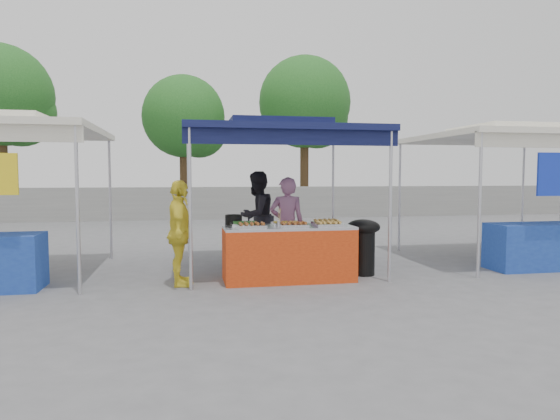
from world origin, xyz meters
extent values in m
plane|color=#605F62|center=(0.00, 0.00, 0.00)|extent=(80.00, 80.00, 0.00)
cube|color=gray|center=(0.00, 11.00, 0.60)|extent=(40.00, 0.25, 1.20)
cylinder|color=silver|center=(-1.50, -0.50, 1.15)|extent=(0.05, 0.05, 2.30)
cylinder|color=silver|center=(1.50, -0.50, 1.15)|extent=(0.05, 0.05, 2.30)
cylinder|color=silver|center=(-1.50, 2.50, 1.15)|extent=(0.05, 0.05, 2.30)
cylinder|color=silver|center=(1.50, 2.50, 1.15)|extent=(0.05, 0.05, 2.30)
cube|color=#111645|center=(0.00, 1.00, 2.35)|extent=(3.20, 3.20, 0.10)
cube|color=#111645|center=(0.00, 1.00, 2.48)|extent=(1.65, 1.65, 0.18)
cube|color=#111645|center=(0.00, -0.50, 2.20)|extent=(3.20, 0.04, 0.25)
cylinder|color=silver|center=(-3.00, -0.50, 1.15)|extent=(0.05, 0.05, 2.30)
cylinder|color=silver|center=(-3.00, 2.50, 1.15)|extent=(0.05, 0.05, 2.30)
cube|color=yellow|center=(-3.95, -0.52, 1.65)|extent=(0.45, 0.04, 0.55)
cylinder|color=silver|center=(3.00, -0.50, 1.15)|extent=(0.05, 0.05, 2.30)
cylinder|color=silver|center=(3.00, 2.50, 1.15)|extent=(0.05, 0.05, 2.30)
cylinder|color=silver|center=(6.00, 2.50, 1.15)|extent=(0.05, 0.05, 2.30)
cube|color=white|center=(4.50, 1.00, 2.35)|extent=(3.20, 3.20, 0.10)
cube|color=white|center=(4.50, 1.00, 2.48)|extent=(1.65, 1.65, 0.18)
cube|color=#2145AD|center=(4.50, 0.00, 0.40)|extent=(1.80, 0.70, 0.80)
cylinder|color=#45301A|center=(-8.28, 12.75, 2.07)|extent=(0.36, 0.36, 4.14)
sphere|color=#256321|center=(-8.28, 12.75, 4.61)|extent=(3.78, 3.78, 3.78)
sphere|color=#256321|center=(-7.68, 12.95, 4.02)|extent=(2.60, 2.60, 2.60)
cylinder|color=#45301A|center=(-1.59, 12.64, 1.77)|extent=(0.36, 0.36, 3.55)
sphere|color=#256321|center=(-1.59, 12.64, 3.95)|extent=(3.24, 3.24, 3.24)
sphere|color=#256321|center=(-0.99, 12.84, 3.45)|extent=(2.23, 2.23, 2.23)
cylinder|color=#45301A|center=(3.43, 13.09, 2.11)|extent=(0.36, 0.36, 4.23)
sphere|color=#256321|center=(3.43, 13.09, 4.71)|extent=(3.87, 3.87, 3.87)
sphere|color=#256321|center=(4.03, 13.29, 4.11)|extent=(2.66, 2.66, 2.66)
cube|color=red|center=(0.00, -0.10, 0.40)|extent=(2.00, 0.80, 0.81)
cube|color=silver|center=(0.00, -0.10, 0.83)|extent=(2.00, 0.80, 0.04)
cube|color=silver|center=(-0.60, -0.33, 0.88)|extent=(0.42, 0.30, 0.05)
cube|color=brown|center=(-0.60, -0.33, 0.91)|extent=(0.35, 0.25, 0.02)
cube|color=silver|center=(0.03, -0.34, 0.88)|extent=(0.42, 0.30, 0.05)
cube|color=brown|center=(0.03, -0.34, 0.91)|extent=(0.35, 0.25, 0.02)
cube|color=silver|center=(0.58, -0.33, 0.88)|extent=(0.42, 0.30, 0.05)
cube|color=#BA8E3F|center=(0.58, -0.33, 0.91)|extent=(0.35, 0.25, 0.02)
cube|color=silver|center=(-0.67, -0.04, 0.88)|extent=(0.42, 0.30, 0.05)
cube|color=#255D1F|center=(-0.67, -0.04, 0.91)|extent=(0.35, 0.25, 0.02)
cube|color=silver|center=(-0.03, -0.03, 0.88)|extent=(0.42, 0.30, 0.05)
cube|color=gold|center=(-0.03, -0.03, 0.91)|extent=(0.35, 0.25, 0.02)
cube|color=silver|center=(0.63, -0.02, 0.88)|extent=(0.42, 0.30, 0.05)
cube|color=#BA8E3F|center=(0.63, -0.02, 0.91)|extent=(0.35, 0.25, 0.02)
cylinder|color=black|center=(-0.82, 0.25, 0.93)|extent=(0.27, 0.27, 0.16)
cylinder|color=silver|center=(-0.17, -0.23, 0.89)|extent=(0.07, 0.07, 0.09)
cylinder|color=black|center=(1.29, 0.09, 0.37)|extent=(0.38, 0.38, 0.74)
ellipsoid|color=black|center=(1.29, 0.09, 0.80)|extent=(0.55, 0.55, 0.25)
cube|color=#152FAD|center=(-0.28, 0.54, 0.14)|extent=(0.45, 0.32, 0.27)
cube|color=#152FAD|center=(0.15, 0.43, 0.15)|extent=(0.51, 0.36, 0.31)
cube|color=#152FAD|center=(0.15, 0.43, 0.46)|extent=(0.51, 0.36, 0.31)
imported|color=#925D83|center=(0.11, 0.57, 0.80)|extent=(0.64, 0.48, 1.60)
imported|color=black|center=(-0.22, 1.81, 0.86)|extent=(1.05, 1.04, 1.71)
imported|color=yellow|center=(-1.66, -0.18, 0.78)|extent=(0.38, 0.92, 1.57)
camera|label=1|loc=(-1.56, -7.62, 1.64)|focal=32.00mm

